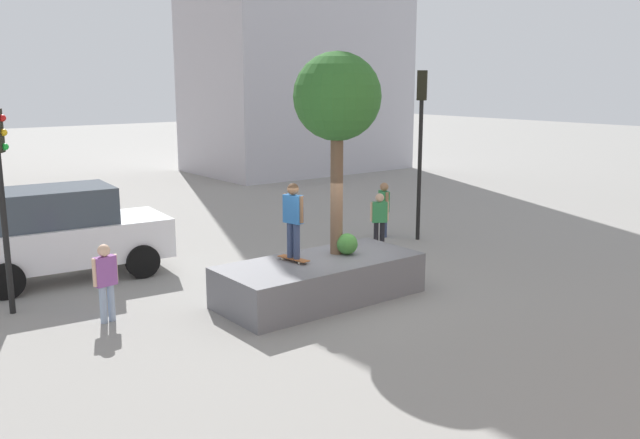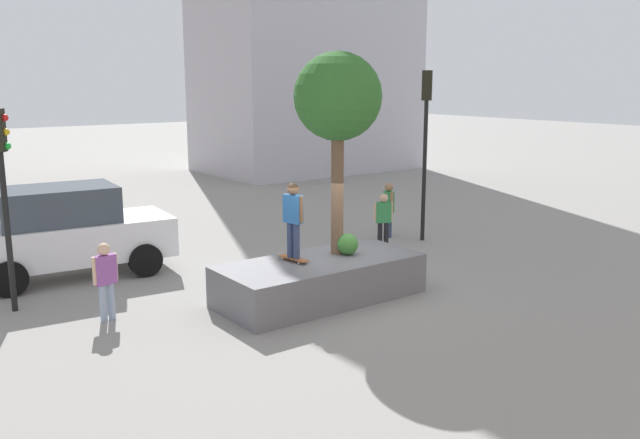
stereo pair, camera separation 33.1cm
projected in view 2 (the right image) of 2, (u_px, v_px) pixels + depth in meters
name	position (u px, v px, depth m)	size (l,w,h in m)	color
ground_plane	(328.00, 291.00, 15.39)	(120.00, 120.00, 0.00)	gray
planter_ledge	(320.00, 280.00, 14.76)	(4.50, 1.99, 0.89)	slate
plaza_tree	(338.00, 99.00, 14.54)	(1.91, 1.91, 4.44)	brown
boxwood_shrub	(348.00, 244.00, 15.09)	(0.48, 0.48, 0.48)	#3D7A33
skateboard	(294.00, 259.00, 14.57)	(0.33, 0.82, 0.07)	brown
skateboarder	(293.00, 215.00, 14.37)	(0.28, 0.54, 1.63)	navy
police_car	(66.00, 231.00, 16.38)	(4.94, 2.59, 2.22)	white
traffic_light_corner	(426.00, 127.00, 19.66)	(0.37, 0.37, 4.98)	black
traffic_light_median	(3.00, 175.00, 13.53)	(0.37, 0.36, 4.17)	black
passerby_with_bag	(389.00, 206.00, 20.54)	(0.33, 0.54, 1.67)	navy
pedestrian_crossing	(106.00, 276.00, 13.38)	(0.53, 0.25, 1.59)	#8C9EB7
bystander_watching	(383.00, 217.00, 19.16)	(0.47, 0.37, 1.58)	black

